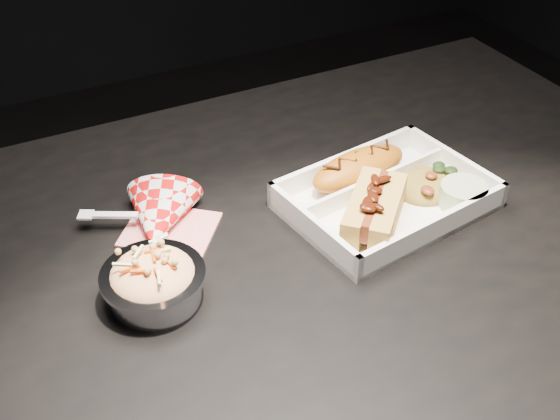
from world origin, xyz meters
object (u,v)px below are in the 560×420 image
(fried_pastry, at_px, (359,168))
(napkin_fork, at_px, (159,218))
(food_tray, at_px, (386,200))
(dining_table, at_px, (291,306))
(foil_coleslaw_cup, at_px, (153,279))
(hotdog, at_px, (374,208))

(fried_pastry, height_order, napkin_fork, napkin_fork)
(food_tray, bearing_deg, fried_pastry, 90.00)
(dining_table, xyz_separation_m, foil_coleslaw_cup, (-0.17, -0.00, 0.12))
(dining_table, bearing_deg, fried_pastry, 29.58)
(dining_table, distance_m, foil_coleslaw_cup, 0.21)
(dining_table, xyz_separation_m, food_tray, (0.15, 0.03, 0.10))
(food_tray, distance_m, fried_pastry, 0.06)
(foil_coleslaw_cup, bearing_deg, dining_table, 0.11)
(food_tray, relative_size, hotdog, 2.09)
(food_tray, relative_size, fried_pastry, 1.84)
(foil_coleslaw_cup, distance_m, napkin_fork, 0.12)
(hotdog, distance_m, napkin_fork, 0.27)
(fried_pastry, bearing_deg, foil_coleslaw_cup, -165.42)
(dining_table, distance_m, food_tray, 0.18)
(fried_pastry, bearing_deg, dining_table, -150.42)
(foil_coleslaw_cup, bearing_deg, fried_pastry, 14.58)
(hotdog, xyz_separation_m, foil_coleslaw_cup, (-0.28, 0.01, -0.00))
(hotdog, bearing_deg, napkin_fork, 107.30)
(food_tray, bearing_deg, dining_table, -178.29)
(dining_table, bearing_deg, hotdog, -3.30)
(food_tray, distance_m, foil_coleslaw_cup, 0.32)
(food_tray, bearing_deg, napkin_fork, 153.90)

